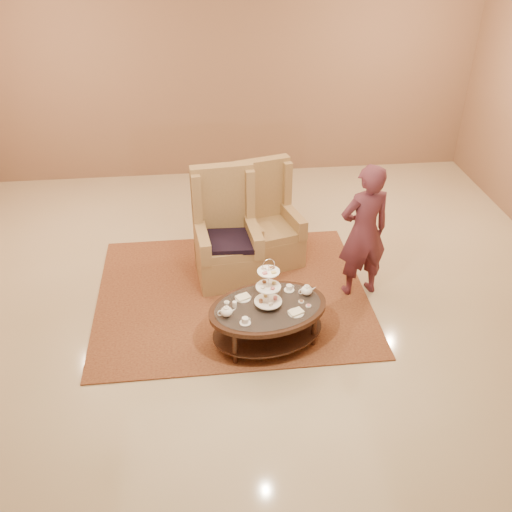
{
  "coord_description": "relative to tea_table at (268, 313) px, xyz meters",
  "views": [
    {
      "loc": [
        -0.56,
        -5.08,
        4.11
      ],
      "look_at": [
        0.02,
        0.2,
        0.69
      ],
      "focal_mm": 40.0,
      "sensor_mm": 36.0,
      "label": 1
    }
  ],
  "objects": [
    {
      "name": "armchair_left",
      "position": [
        -0.34,
        1.33,
        0.09
      ],
      "size": [
        0.82,
        0.85,
        1.39
      ],
      "rotation": [
        0.0,
        0.0,
        0.1
      ],
      "color": "#A47E4D",
      "rests_on": "ground"
    },
    {
      "name": "armchair_right",
      "position": [
        0.21,
        1.67,
        0.05
      ],
      "size": [
        0.87,
        0.88,
        1.31
      ],
      "rotation": [
        0.0,
        0.0,
        0.26
      ],
      "color": "#A47E4D",
      "rests_on": "ground"
    },
    {
      "name": "tea_table",
      "position": [
        0.0,
        0.0,
        0.0
      ],
      "size": [
        1.42,
        1.12,
        1.05
      ],
      "rotation": [
        0.0,
        0.0,
        0.22
      ],
      "color": "black",
      "rests_on": "ground"
    },
    {
      "name": "wall_back",
      "position": [
        -0.07,
        4.43,
        1.37
      ],
      "size": [
        8.0,
        0.04,
        3.5
      ],
      "primitive_type": "cube",
      "color": "#946B50",
      "rests_on": "ground"
    },
    {
      "name": "ceiling",
      "position": [
        -0.07,
        0.43,
        -0.38
      ],
      "size": [
        8.0,
        8.0,
        0.02
      ],
      "primitive_type": "cube",
      "color": "silver",
      "rests_on": "ground"
    },
    {
      "name": "ground",
      "position": [
        -0.07,
        0.43,
        -0.38
      ],
      "size": [
        8.0,
        8.0,
        0.0
      ],
      "primitive_type": "plane",
      "color": "beige",
      "rests_on": "ground"
    },
    {
      "name": "rug",
      "position": [
        -0.32,
        0.87,
        -0.37
      ],
      "size": [
        3.21,
        2.67,
        0.02
      ],
      "rotation": [
        0.0,
        0.0,
        0.0
      ],
      "color": "brown",
      "rests_on": "ground"
    },
    {
      "name": "person",
      "position": [
        1.2,
        0.78,
        0.45
      ],
      "size": [
        0.67,
        0.51,
        1.66
      ],
      "rotation": [
        0.0,
        0.0,
        3.33
      ],
      "color": "#542430",
      "rests_on": "ground"
    }
  ]
}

